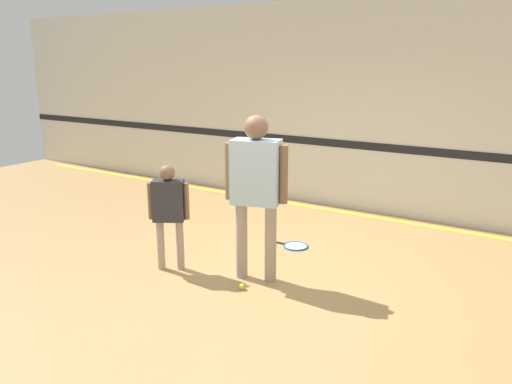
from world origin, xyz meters
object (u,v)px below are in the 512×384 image
object	(u,v)px
person_instructor	(256,181)
racket_spare_on_floor	(294,246)
person_student_left	(169,206)
tennis_ball_near_instructor	(242,287)
tennis_ball_by_spare_racket	(272,243)

from	to	relation	value
person_instructor	racket_spare_on_floor	distance (m)	1.52
person_instructor	person_student_left	bearing A→B (deg)	-179.02
racket_spare_on_floor	tennis_ball_near_instructor	xyz separation A→B (m)	(0.12, -1.38, 0.02)
racket_spare_on_floor	person_instructor	bearing A→B (deg)	92.32
person_instructor	tennis_ball_near_instructor	xyz separation A→B (m)	(0.02, -0.31, -1.05)
racket_spare_on_floor	tennis_ball_by_spare_racket	bearing A→B (deg)	18.64
person_student_left	racket_spare_on_floor	xyz separation A→B (m)	(0.85, 1.36, -0.73)
tennis_ball_near_instructor	person_student_left	bearing A→B (deg)	178.76
person_instructor	tennis_ball_by_spare_racket	size ratio (longest dim) A/B	26.64
tennis_ball_near_instructor	tennis_ball_by_spare_racket	distance (m)	1.33
tennis_ball_near_instructor	tennis_ball_by_spare_racket	bearing A→B (deg)	106.91
racket_spare_on_floor	tennis_ball_by_spare_racket	world-z (taller)	tennis_ball_by_spare_racket
person_instructor	tennis_ball_by_spare_racket	bearing A→B (deg)	94.73
person_student_left	racket_spare_on_floor	world-z (taller)	person_student_left
person_student_left	tennis_ball_near_instructor	bearing A→B (deg)	-32.37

